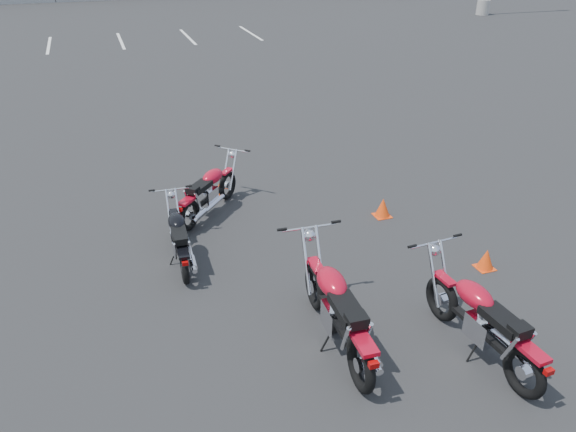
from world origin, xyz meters
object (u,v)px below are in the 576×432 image
object	(u,v)px
motorcycle_front_red	(209,192)
motorcycle_third_red	(338,310)
motorcycle_second_black	(179,238)
motorcycle_rear_red	(483,321)

from	to	relation	value
motorcycle_front_red	motorcycle_third_red	world-z (taller)	motorcycle_third_red
motorcycle_front_red	motorcycle_second_black	bearing A→B (deg)	-118.15
motorcycle_third_red	motorcycle_second_black	bearing A→B (deg)	120.59
motorcycle_second_black	motorcycle_front_red	bearing A→B (deg)	61.85
motorcycle_rear_red	motorcycle_front_red	bearing A→B (deg)	116.25
motorcycle_third_red	motorcycle_rear_red	world-z (taller)	motorcycle_third_red
motorcycle_front_red	motorcycle_second_black	size ratio (longest dim) A/B	0.93
motorcycle_front_red	motorcycle_rear_red	size ratio (longest dim) A/B	0.77
motorcycle_front_red	motorcycle_rear_red	bearing A→B (deg)	-63.75
motorcycle_rear_red	motorcycle_second_black	bearing A→B (deg)	133.21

